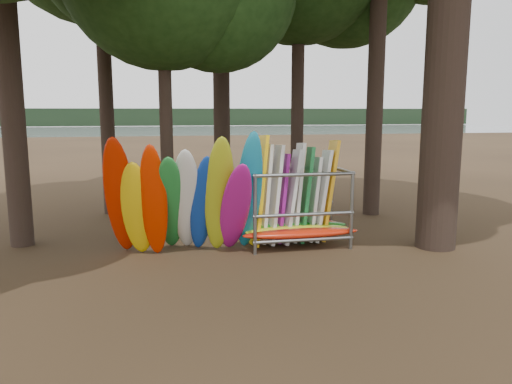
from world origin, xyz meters
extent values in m
plane|color=#47331E|center=(0.00, 0.00, 0.00)|extent=(120.00, 120.00, 0.00)
plane|color=gray|center=(0.00, 60.00, 0.00)|extent=(160.00, 160.00, 0.00)
cube|color=black|center=(0.00, 110.00, 2.00)|extent=(160.00, 4.00, 4.00)
cylinder|color=black|center=(-3.47, 6.51, 5.81)|extent=(0.47, 0.47, 11.62)
cylinder|color=black|center=(0.56, 7.67, 7.04)|extent=(0.62, 0.62, 14.08)
cylinder|color=black|center=(3.11, 6.38, 5.43)|extent=(0.45, 0.45, 10.85)
cylinder|color=black|center=(-1.63, 3.22, 4.30)|extent=(0.36, 0.36, 8.60)
cylinder|color=black|center=(5.23, 4.55, 6.72)|extent=(0.55, 0.55, 13.43)
ellipsoid|color=#BB1B03|center=(-2.81, 0.97, 1.47)|extent=(0.88, 1.69, 3.04)
ellipsoid|color=gold|center=(-2.42, 0.88, 1.18)|extent=(0.91, 1.30, 2.46)
ellipsoid|color=red|center=(-2.04, 0.69, 1.38)|extent=(0.75, 1.29, 2.85)
ellipsoid|color=#217E32|center=(-1.66, 0.98, 1.25)|extent=(0.80, 2.01, 2.66)
ellipsoid|color=silver|center=(-1.27, 0.93, 1.32)|extent=(0.82, 1.91, 2.81)
ellipsoid|color=navy|center=(-0.89, 0.88, 1.24)|extent=(0.74, 1.49, 2.58)
ellipsoid|color=#9FA919|center=(-0.50, 0.68, 1.46)|extent=(0.72, 1.49, 3.03)
ellipsoid|color=#A21579|center=(-0.12, 0.66, 1.16)|extent=(0.85, 1.70, 2.47)
ellipsoid|color=teal|center=(0.27, 0.91, 1.51)|extent=(0.72, 1.32, 3.12)
ellipsoid|color=red|center=(1.60, 0.79, 0.42)|extent=(3.05, 0.55, 0.24)
ellipsoid|color=yellow|center=(1.60, 1.11, 0.42)|extent=(2.79, 0.55, 0.24)
ellipsoid|color=#1B6C18|center=(1.60, 1.50, 0.42)|extent=(3.00, 0.55, 0.24)
ellipsoid|color=red|center=(1.60, 1.79, 0.42)|extent=(2.66, 0.55, 0.24)
cube|color=yellow|center=(0.64, 1.41, 1.43)|extent=(0.46, 0.83, 2.89)
cube|color=silver|center=(0.85, 1.62, 1.31)|extent=(0.36, 0.79, 2.64)
cube|color=silver|center=(1.06, 1.44, 1.30)|extent=(0.44, 0.80, 2.64)
cube|color=#8E1786|center=(1.28, 1.62, 1.18)|extent=(0.42, 0.79, 2.39)
cube|color=silver|center=(1.49, 1.39, 1.25)|extent=(0.51, 0.78, 2.51)
cube|color=silver|center=(1.70, 1.58, 1.32)|extent=(0.36, 0.78, 2.67)
cube|color=#1A7735|center=(1.91, 1.47, 1.27)|extent=(0.45, 0.76, 2.57)
cube|color=white|center=(2.13, 1.58, 1.13)|extent=(0.45, 0.79, 2.29)
cube|color=silver|center=(2.34, 1.47, 1.23)|extent=(0.51, 0.77, 2.48)
cube|color=yellow|center=(2.55, 1.55, 1.36)|extent=(0.54, 0.80, 2.73)
camera|label=1|loc=(-2.06, -11.01, 3.49)|focal=35.00mm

